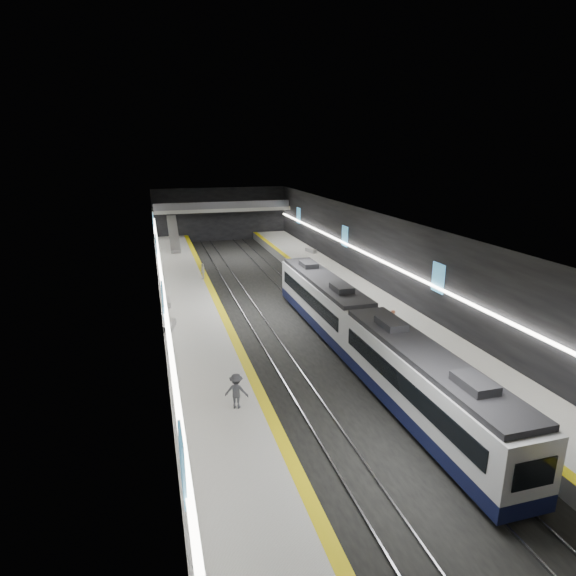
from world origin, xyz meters
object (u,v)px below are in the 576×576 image
object	(u,v)px
bench_left_far	(167,302)
passenger_left_a	(203,271)
bench_right_far	(311,251)
train	(362,332)
bench_left_near	(170,326)
passenger_left_b	(236,391)
escalator	(174,234)
passenger_right_a	(393,322)

from	to	relation	value
bench_left_far	passenger_left_a	world-z (taller)	passenger_left_a
bench_left_far	bench_right_far	size ratio (longest dim) A/B	1.00
bench_left_far	passenger_left_a	size ratio (longest dim) A/B	1.18
train	bench_left_near	bearing A→B (deg)	148.65
bench_right_far	passenger_left_a	bearing A→B (deg)	-161.17
train	passenger_left_b	world-z (taller)	train
escalator	passenger_left_b	xyz separation A→B (m)	(0.73, -42.24, -0.97)
passenger_left_a	bench_left_near	bearing A→B (deg)	0.58
bench_left_near	passenger_right_a	bearing A→B (deg)	-4.52
train	passenger_left_a	xyz separation A→B (m)	(-8.10, 20.49, -0.38)
train	passenger_right_a	size ratio (longest dim) A/B	16.77
bench_left_far	escalator	bearing A→B (deg)	84.31
train	bench_right_far	world-z (taller)	train
passenger_right_a	bench_left_far	bearing A→B (deg)	39.39
train	escalator	world-z (taller)	escalator
train	escalator	xyz separation A→B (m)	(-10.00, 37.12, 0.70)
bench_left_far	passenger_left_a	bearing A→B (deg)	61.63
escalator	passenger_left_b	world-z (taller)	escalator
passenger_left_b	bench_left_near	bearing A→B (deg)	-55.31
passenger_left_a	passenger_left_b	world-z (taller)	passenger_left_b
bench_left_near	bench_left_far	bearing A→B (deg)	105.33
passenger_right_a	passenger_left_a	xyz separation A→B (m)	(-11.28, 18.66, -0.08)
bench_left_far	passenger_left_b	size ratio (longest dim) A/B	1.03
escalator	bench_right_far	bearing A→B (deg)	-24.49
bench_right_far	passenger_left_b	world-z (taller)	passenger_left_b
escalator	passenger_right_a	bearing A→B (deg)	-69.52
train	passenger_left_a	size ratio (longest dim) A/B	18.45
train	bench_left_near	xyz separation A→B (m)	(-12.00, 7.31, -0.97)
bench_right_far	passenger_left_b	distance (m)	38.14
train	passenger_left_a	world-z (taller)	train
train	bench_left_near	size ratio (longest dim) A/B	16.04
passenger_right_a	passenger_left_a	world-z (taller)	passenger_right_a
train	bench_left_near	distance (m)	14.08
train	passenger_left_a	distance (m)	22.04
train	passenger_right_a	bearing A→B (deg)	29.94
bench_left_far	passenger_left_b	distance (m)	18.30
escalator	bench_left_far	xyz separation A→B (m)	(-2.00, -24.15, -1.66)
escalator	train	bearing A→B (deg)	-74.92
bench_left_near	bench_right_far	world-z (taller)	bench_right_far
escalator	bench_left_far	world-z (taller)	escalator
train	bench_right_far	xyz separation A→B (m)	(6.45, 29.63, -0.96)
bench_left_far	bench_right_far	bearing A→B (deg)	41.13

